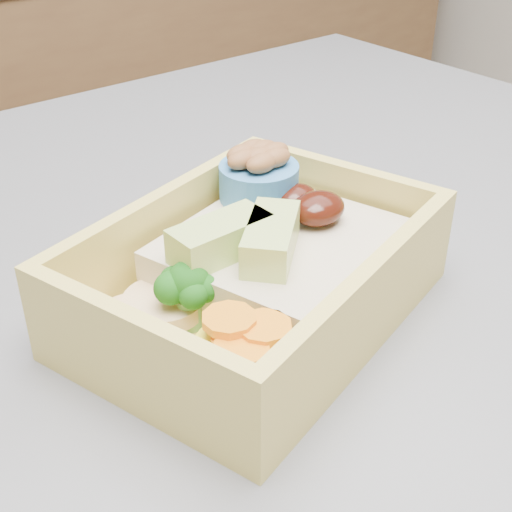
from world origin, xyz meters
TOP-DOWN VIEW (x-y plane):
  - bento_box at (0.15, -0.09)m, footprint 0.23×0.20m

SIDE VIEW (x-z plane):
  - bento_box at x=0.15m, z-range 0.91..0.98m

